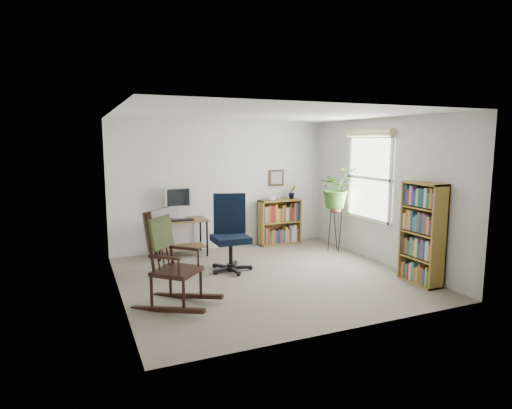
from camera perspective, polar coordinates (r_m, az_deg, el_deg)
name	(u,v)px	position (r m, az deg, el deg)	size (l,w,h in m)	color
floor	(266,277)	(6.53, 1.40, -9.64)	(4.20, 4.00, 0.00)	gray
ceiling	(267,115)	(6.22, 1.48, 11.90)	(4.20, 4.00, 0.00)	silver
wall_back	(223,185)	(8.11, -4.45, 2.57)	(4.20, 0.00, 2.40)	silver
wall_front	(347,221)	(4.54, 12.01, -2.20)	(4.20, 0.00, 2.40)	silver
wall_left	(117,207)	(5.72, -18.06, -0.26)	(0.00, 4.00, 2.40)	silver
wall_right	(382,192)	(7.38, 16.45, 1.67)	(0.00, 4.00, 2.40)	silver
window	(369,178)	(7.57, 14.83, 3.42)	(0.12, 1.20, 1.50)	white
desk	(181,238)	(7.72, -9.99, -4.39)	(0.91, 0.50, 0.66)	brown
monitor	(178,203)	(7.74, -10.34, 0.23)	(0.46, 0.16, 0.56)	silver
keyboard	(182,220)	(7.54, -9.85, -2.04)	(0.40, 0.15, 0.03)	black
office_chair	(231,233)	(6.68, -3.41, -3.79)	(0.67, 0.67, 1.22)	black
rocking_chair	(177,258)	(5.35, -10.54, -6.99)	(0.63, 1.06, 1.23)	black
low_bookshelf	(280,222)	(8.47, 3.16, -2.33)	(0.84, 0.28, 0.89)	olive
tall_bookshelf	(422,234)	(6.51, 21.30, -3.63)	(0.27, 0.64, 1.46)	olive
plant_stand	(335,228)	(8.03, 10.50, -3.10)	(0.24, 0.24, 0.88)	black
spider_plant	(337,168)	(7.88, 10.71, 4.81)	(1.69, 1.88, 1.46)	#376623
potted_plant_small	(292,196)	(8.53, 4.84, 1.12)	(0.13, 0.24, 0.11)	#376623
framed_picture	(277,178)	(8.49, 2.75, 3.56)	(0.32, 0.04, 0.32)	black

